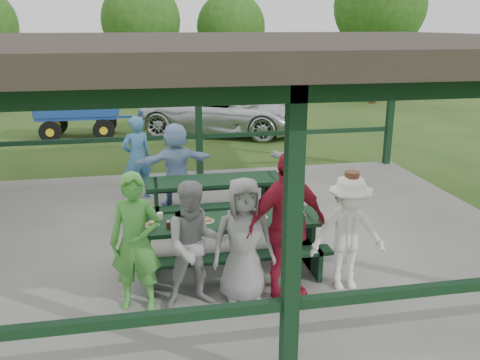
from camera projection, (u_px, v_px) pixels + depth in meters
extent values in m
plane|color=#274A17|center=(226.00, 240.00, 8.64)|extent=(90.00, 90.00, 0.00)
cube|color=slate|center=(226.00, 237.00, 8.62)|extent=(10.00, 8.00, 0.10)
cube|color=black|center=(292.00, 245.00, 4.60)|extent=(0.15, 0.15, 3.00)
cube|color=black|center=(199.00, 111.00, 11.74)|extent=(0.15, 0.15, 3.00)
cube|color=black|center=(391.00, 105.00, 12.60)|extent=(0.15, 0.15, 3.00)
cube|color=black|center=(20.00, 332.00, 4.35)|extent=(4.65, 0.10, 0.10)
cube|color=black|center=(94.00, 140.00, 11.48)|extent=(4.65, 0.10, 0.10)
cube|color=black|center=(297.00, 132.00, 12.34)|extent=(4.65, 0.10, 0.10)
cube|color=black|center=(297.00, 90.00, 4.19)|extent=(9.80, 0.15, 0.20)
cube|color=black|center=(197.00, 48.00, 11.32)|extent=(9.80, 0.15, 0.20)
cube|color=#312823|center=(224.00, 45.00, 7.69)|extent=(10.60, 8.60, 0.24)
cube|color=black|center=(229.00, 222.00, 7.25)|extent=(2.66, 0.75, 0.06)
cube|color=black|center=(236.00, 257.00, 6.81)|extent=(2.66, 0.28, 0.05)
cube|color=black|center=(223.00, 226.00, 7.86)|extent=(2.66, 0.28, 0.05)
cube|color=black|center=(149.00, 250.00, 7.14)|extent=(0.06, 0.70, 0.75)
cube|color=black|center=(306.00, 238.00, 7.56)|extent=(0.06, 0.70, 0.75)
cube|color=black|center=(150.00, 260.00, 7.19)|extent=(0.06, 1.39, 0.45)
cube|color=black|center=(305.00, 247.00, 7.60)|extent=(0.06, 1.39, 0.45)
cube|color=black|center=(215.00, 181.00, 9.14)|extent=(2.47, 0.75, 0.06)
cube|color=black|center=(220.00, 207.00, 8.70)|extent=(2.47, 0.28, 0.05)
cube|color=black|center=(211.00, 187.00, 9.75)|extent=(2.47, 0.28, 0.05)
cube|color=black|center=(157.00, 203.00, 9.05)|extent=(0.06, 0.70, 0.75)
cube|color=black|center=(271.00, 195.00, 9.43)|extent=(0.06, 0.70, 0.75)
cube|color=black|center=(157.00, 210.00, 9.09)|extent=(0.06, 1.39, 0.45)
cube|color=black|center=(271.00, 203.00, 9.47)|extent=(0.06, 1.39, 0.45)
cylinder|color=white|center=(152.00, 225.00, 7.04)|extent=(0.22, 0.22, 0.01)
torus|color=#A17239|center=(149.00, 224.00, 7.01)|extent=(0.10, 0.10, 0.03)
torus|color=#A17239|center=(155.00, 224.00, 7.02)|extent=(0.10, 0.10, 0.03)
torus|color=#A17239|center=(151.00, 222.00, 7.08)|extent=(0.10, 0.10, 0.03)
cylinder|color=white|center=(207.00, 221.00, 7.18)|extent=(0.22, 0.22, 0.01)
torus|color=#A17239|center=(204.00, 220.00, 7.15)|extent=(0.10, 0.10, 0.03)
torus|color=#A17239|center=(210.00, 220.00, 7.16)|extent=(0.10, 0.10, 0.03)
torus|color=#A17239|center=(206.00, 218.00, 7.21)|extent=(0.10, 0.10, 0.03)
cylinder|color=white|center=(260.00, 217.00, 7.32)|extent=(0.22, 0.22, 0.01)
torus|color=#A17239|center=(258.00, 216.00, 7.29)|extent=(0.10, 0.10, 0.03)
torus|color=#A17239|center=(263.00, 216.00, 7.30)|extent=(0.10, 0.10, 0.03)
torus|color=#A17239|center=(259.00, 215.00, 7.35)|extent=(0.10, 0.10, 0.03)
cylinder|color=white|center=(298.00, 215.00, 7.42)|extent=(0.22, 0.22, 0.01)
torus|color=#A17239|center=(296.00, 214.00, 7.39)|extent=(0.10, 0.10, 0.03)
torus|color=#A17239|center=(301.00, 213.00, 7.40)|extent=(0.10, 0.10, 0.03)
torus|color=#A17239|center=(297.00, 212.00, 7.46)|extent=(0.10, 0.10, 0.03)
cylinder|color=#381E0F|center=(152.00, 227.00, 6.86)|extent=(0.06, 0.06, 0.10)
cylinder|color=#381E0F|center=(168.00, 226.00, 6.90)|extent=(0.06, 0.06, 0.10)
cylinder|color=#381E0F|center=(175.00, 225.00, 6.91)|extent=(0.06, 0.06, 0.10)
cylinder|color=#381E0F|center=(190.00, 224.00, 6.95)|extent=(0.06, 0.06, 0.10)
cylinder|color=#381E0F|center=(303.00, 216.00, 7.24)|extent=(0.06, 0.06, 0.10)
cone|color=white|center=(160.00, 216.00, 7.24)|extent=(0.09, 0.09, 0.10)
cone|color=white|center=(246.00, 210.00, 7.46)|extent=(0.09, 0.09, 0.10)
cone|color=white|center=(259.00, 209.00, 7.50)|extent=(0.09, 0.09, 0.10)
cone|color=white|center=(296.00, 207.00, 7.60)|extent=(0.09, 0.09, 0.10)
imported|color=green|center=(136.00, 242.00, 6.18)|extent=(0.72, 0.55, 1.75)
imported|color=#949496|center=(195.00, 245.00, 6.24)|extent=(0.85, 0.70, 1.64)
imported|color=gray|center=(244.00, 241.00, 6.37)|extent=(0.81, 0.53, 1.64)
imported|color=#A81A34|center=(287.00, 226.00, 6.39)|extent=(1.24, 0.79, 1.97)
imported|color=white|center=(348.00, 233.00, 6.68)|extent=(1.05, 0.65, 1.58)
cylinder|color=brown|center=(352.00, 180.00, 6.46)|extent=(0.34, 0.34, 0.02)
cylinder|color=brown|center=(352.00, 176.00, 6.44)|extent=(0.20, 0.20, 0.11)
imported|color=#91B5E0|center=(176.00, 165.00, 9.81)|extent=(1.59, 0.76, 1.64)
imported|color=teal|center=(137.00, 158.00, 10.20)|extent=(0.73, 0.62, 1.70)
imported|color=gray|center=(289.00, 156.00, 10.24)|extent=(1.03, 0.91, 1.76)
imported|color=silver|center=(223.00, 112.00, 16.85)|extent=(5.87, 4.33, 1.48)
cube|color=#1B3F96|center=(79.00, 116.00, 16.27)|extent=(2.49, 1.26, 0.11)
cube|color=#1B3F96|center=(76.00, 112.00, 15.62)|extent=(2.49, 0.07, 0.36)
cube|color=#1B3F96|center=(80.00, 106.00, 16.79)|extent=(2.49, 0.07, 0.36)
cube|color=#1B3F96|center=(37.00, 110.00, 15.99)|extent=(0.06, 1.24, 0.36)
cube|color=#1B3F96|center=(118.00, 108.00, 16.42)|extent=(0.06, 1.24, 0.36)
cylinder|color=black|center=(50.00, 132.00, 15.62)|extent=(0.68, 0.16, 0.68)
cylinder|color=yellow|center=(50.00, 132.00, 15.62)|extent=(0.25, 0.20, 0.25)
cylinder|color=black|center=(57.00, 124.00, 16.87)|extent=(0.68, 0.16, 0.68)
cylinder|color=yellow|center=(57.00, 124.00, 16.87)|extent=(0.25, 0.20, 0.25)
cylinder|color=black|center=(104.00, 130.00, 15.89)|extent=(0.68, 0.16, 0.68)
cylinder|color=yellow|center=(104.00, 130.00, 15.89)|extent=(0.25, 0.20, 0.25)
cylinder|color=black|center=(107.00, 122.00, 17.15)|extent=(0.68, 0.16, 0.68)
cylinder|color=yellow|center=(107.00, 122.00, 17.15)|extent=(0.25, 0.20, 0.25)
cube|color=#1B3F96|center=(132.00, 117.00, 16.59)|extent=(0.89, 0.08, 0.07)
cone|color=#F2590C|center=(35.00, 107.00, 15.96)|extent=(0.02, 0.36, 0.36)
cylinder|color=#332414|center=(144.00, 74.00, 23.04)|extent=(0.36, 0.36, 2.71)
sphere|color=#204C14|center=(141.00, 20.00, 22.35)|extent=(3.46, 3.46, 3.46)
cylinder|color=#332414|center=(231.00, 74.00, 24.27)|extent=(0.36, 0.36, 2.49)
sphere|color=#204C14|center=(231.00, 27.00, 23.64)|extent=(3.19, 3.19, 3.19)
cylinder|color=#332414|center=(375.00, 69.00, 23.15)|extent=(0.36, 0.36, 3.16)
sphere|color=#204C14|center=(380.00, 6.00, 22.35)|extent=(4.04, 4.04, 4.04)
cylinder|color=#332414|center=(372.00, 63.00, 26.84)|extent=(0.36, 0.36, 3.11)
sphere|color=#204C14|center=(376.00, 10.00, 26.06)|extent=(3.99, 3.99, 3.99)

